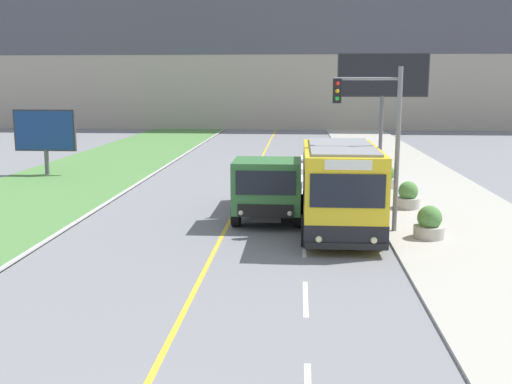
{
  "coord_description": "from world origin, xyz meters",
  "views": [
    {
      "loc": [
        2.54,
        -5.89,
        5.09
      ],
      "look_at": [
        1.1,
        14.2,
        1.4
      ],
      "focal_mm": 42.0,
      "sensor_mm": 36.0,
      "label": 1
    }
  ],
  "objects_px": {
    "planter_round_third": "(386,178)",
    "city_bus": "(340,190)",
    "billboard_small": "(45,132)",
    "traffic_light_mast": "(378,128)",
    "planter_round_second": "(408,196)",
    "billboard_large": "(383,79)",
    "planter_round_near": "(429,224)",
    "dump_truck": "(268,188)"
  },
  "relations": [
    {
      "from": "dump_truck",
      "to": "billboard_small",
      "type": "height_order",
      "value": "billboard_small"
    },
    {
      "from": "city_bus",
      "to": "billboard_large",
      "type": "relative_size",
      "value": 0.86
    },
    {
      "from": "traffic_light_mast",
      "to": "planter_round_third",
      "type": "height_order",
      "value": "traffic_light_mast"
    },
    {
      "from": "traffic_light_mast",
      "to": "billboard_large",
      "type": "xyz_separation_m",
      "value": [
        2.79,
        19.98,
        1.76
      ]
    },
    {
      "from": "billboard_large",
      "to": "billboard_small",
      "type": "relative_size",
      "value": 1.92
    },
    {
      "from": "planter_round_near",
      "to": "traffic_light_mast",
      "type": "bearing_deg",
      "value": 151.54
    },
    {
      "from": "dump_truck",
      "to": "traffic_light_mast",
      "type": "xyz_separation_m",
      "value": [
        3.75,
        -1.67,
        2.38
      ]
    },
    {
      "from": "traffic_light_mast",
      "to": "billboard_small",
      "type": "bearing_deg",
      "value": 144.5
    },
    {
      "from": "city_bus",
      "to": "dump_truck",
      "type": "height_order",
      "value": "city_bus"
    },
    {
      "from": "city_bus",
      "to": "planter_round_near",
      "type": "bearing_deg",
      "value": -12.67
    },
    {
      "from": "planter_round_second",
      "to": "planter_round_third",
      "type": "height_order",
      "value": "planter_round_third"
    },
    {
      "from": "billboard_large",
      "to": "traffic_light_mast",
      "type": "bearing_deg",
      "value": -97.94
    },
    {
      "from": "city_bus",
      "to": "planter_round_near",
      "type": "height_order",
      "value": "city_bus"
    },
    {
      "from": "traffic_light_mast",
      "to": "dump_truck",
      "type": "bearing_deg",
      "value": 156.04
    },
    {
      "from": "city_bus",
      "to": "planter_round_second",
      "type": "bearing_deg",
      "value": 53.6
    },
    {
      "from": "billboard_large",
      "to": "planter_round_third",
      "type": "relative_size",
      "value": 6.21
    },
    {
      "from": "billboard_large",
      "to": "planter_round_second",
      "type": "distance_m",
      "value": 16.87
    },
    {
      "from": "planter_round_third",
      "to": "city_bus",
      "type": "bearing_deg",
      "value": -107.69
    },
    {
      "from": "dump_truck",
      "to": "planter_round_second",
      "type": "xyz_separation_m",
      "value": [
        5.54,
        2.17,
        -0.65
      ]
    },
    {
      "from": "traffic_light_mast",
      "to": "planter_round_second",
      "type": "bearing_deg",
      "value": 64.97
    },
    {
      "from": "planter_round_second",
      "to": "billboard_small",
      "type": "bearing_deg",
      "value": 156.45
    },
    {
      "from": "dump_truck",
      "to": "traffic_light_mast",
      "type": "distance_m",
      "value": 4.74
    },
    {
      "from": "planter_round_second",
      "to": "planter_round_third",
      "type": "relative_size",
      "value": 0.98
    },
    {
      "from": "billboard_large",
      "to": "planter_round_near",
      "type": "xyz_separation_m",
      "value": [
        -1.14,
        -20.88,
        -4.8
      ]
    },
    {
      "from": "traffic_light_mast",
      "to": "planter_round_third",
      "type": "xyz_separation_m",
      "value": [
        1.59,
        8.57,
        -3.02
      ]
    },
    {
      "from": "billboard_small",
      "to": "planter_round_third",
      "type": "bearing_deg",
      "value": -10.26
    },
    {
      "from": "traffic_light_mast",
      "to": "billboard_large",
      "type": "height_order",
      "value": "billboard_large"
    },
    {
      "from": "city_bus",
      "to": "planter_round_third",
      "type": "bearing_deg",
      "value": 72.31
    },
    {
      "from": "city_bus",
      "to": "traffic_light_mast",
      "type": "xyz_separation_m",
      "value": [
        1.22,
        0.25,
        2.05
      ]
    },
    {
      "from": "dump_truck",
      "to": "planter_round_second",
      "type": "relative_size",
      "value": 5.57
    },
    {
      "from": "planter_round_second",
      "to": "planter_round_third",
      "type": "xyz_separation_m",
      "value": [
        -0.2,
        4.73,
        0.01
      ]
    },
    {
      "from": "traffic_light_mast",
      "to": "planter_round_near",
      "type": "bearing_deg",
      "value": -28.46
    },
    {
      "from": "dump_truck",
      "to": "billboard_small",
      "type": "bearing_deg",
      "value": 141.64
    },
    {
      "from": "billboard_small",
      "to": "traffic_light_mast",
      "type": "bearing_deg",
      "value": -35.5
    },
    {
      "from": "planter_round_near",
      "to": "planter_round_second",
      "type": "height_order",
      "value": "planter_round_second"
    },
    {
      "from": "billboard_small",
      "to": "planter_round_third",
      "type": "relative_size",
      "value": 3.24
    },
    {
      "from": "planter_round_second",
      "to": "planter_round_third",
      "type": "distance_m",
      "value": 4.74
    },
    {
      "from": "dump_truck",
      "to": "traffic_light_mast",
      "type": "relative_size",
      "value": 1.09
    },
    {
      "from": "city_bus",
      "to": "traffic_light_mast",
      "type": "relative_size",
      "value": 1.07
    },
    {
      "from": "city_bus",
      "to": "planter_round_third",
      "type": "xyz_separation_m",
      "value": [
        2.81,
        8.82,
        -0.97
      ]
    },
    {
      "from": "traffic_light_mast",
      "to": "planter_round_near",
      "type": "xyz_separation_m",
      "value": [
        1.65,
        -0.89,
        -3.04
      ]
    },
    {
      "from": "traffic_light_mast",
      "to": "billboard_small",
      "type": "relative_size",
      "value": 1.54
    }
  ]
}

